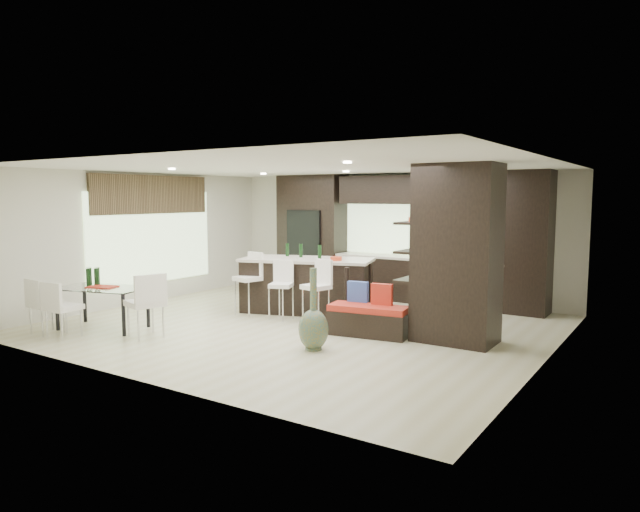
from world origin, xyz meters
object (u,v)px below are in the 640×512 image
Objects in this scene: dining_table at (103,308)px; chair_far at (47,308)px; kitchen_island at (307,285)px; stool_left at (248,290)px; bench at (368,321)px; stool_mid at (281,296)px; floor_vase at (313,309)px; chair_end at (145,308)px; stool_right at (316,299)px; chair_near at (64,311)px.

chair_far reaches higher than dining_table.
dining_table is at bearing -142.29° from kitchen_island.
dining_table is at bearing -107.78° from stool_left.
dining_table is (-3.95, -2.01, 0.11)m from bench.
stool_mid is at bearing 31.70° from dining_table.
floor_vase is at bearing -71.89° from kitchen_island.
stool_mid is 3.03m from dining_table.
stool_right is at bearing -21.00° from chair_end.
stool_mid is 3.86m from chair_far.
kitchen_island reaches higher than stool_right.
kitchen_island is 2.91× the size of stool_mid.
stool_left is 0.77m from stool_mid.
chair_far is at bearing -156.91° from bench.
bench is at bearing -27.69° from stool_mid.
kitchen_island is 2.63× the size of stool_left.
kitchen_island reaches higher than stool_mid.
chair_end reaches higher than dining_table.
floor_vase reaches higher than bench.
stool_right is (0.76, -0.01, 0.03)m from stool_mid.
floor_vase is at bearing -2.86° from dining_table.
bench is 3.53m from chair_end.
chair_near reaches higher than bench.
stool_right reaches higher than chair_near.
chair_near is at bearing -101.29° from stool_left.
stool_right is 1.64m from floor_vase.
stool_right reaches higher than bench.
stool_right is at bearing 161.37° from bench.
stool_mid is 1.02× the size of chair_far.
chair_end reaches higher than stool_left.
chair_end is at bearing 27.95° from chair_far.
chair_near is 0.88× the size of chair_end.
stool_mid is (0.00, -0.82, -0.09)m from kitchen_island.
bench is 4.80m from chair_near.
bench is at bearing 3.20° from stool_right.
stool_left reaches higher than chair_far.
stool_right is at bearing -22.25° from stool_mid.
stool_left reaches higher than bench.
chair_near is (-3.95, -2.73, 0.17)m from bench.
stool_mid is at bearing 52.21° from chair_far.
chair_end reaches higher than chair_far.
stool_left is at bearing -150.49° from kitchen_island.
stool_right is 1.09× the size of chair_near.
bench is at bearing 29.87° from chair_near.
stool_left is 0.79× the size of floor_vase.
chair_near is at bearing 3.00° from chair_far.
bench is at bearing -46.93° from kitchen_island.
stool_left reaches higher than stool_right.
stool_left is 1.04× the size of stool_right.
bench is (2.66, -0.19, -0.23)m from stool_left.
stool_right is (0.76, -0.84, -0.06)m from kitchen_island.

